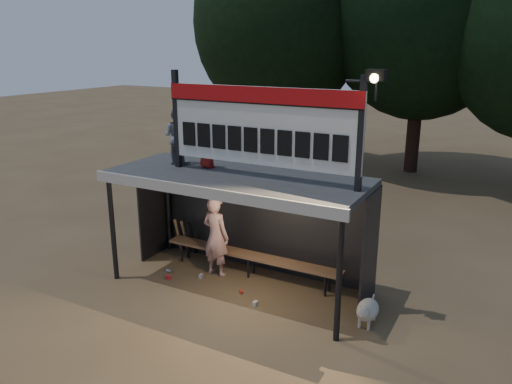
# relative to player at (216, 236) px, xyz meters

# --- Properties ---
(ground) EXTENTS (80.00, 80.00, 0.00)m
(ground) POSITION_rel_player_xyz_m (0.67, -0.25, -0.86)
(ground) COLOR brown
(ground) RESTS_ON ground
(player) EXTENTS (0.67, 0.48, 1.71)m
(player) POSITION_rel_player_xyz_m (0.00, 0.00, 0.00)
(player) COLOR white
(player) RESTS_ON ground
(child_a) EXTENTS (0.62, 0.52, 1.15)m
(child_a) POSITION_rel_player_xyz_m (-0.87, -0.03, 2.04)
(child_a) COLOR slate
(child_a) RESTS_ON dugout_shelter
(child_b) EXTENTS (0.48, 0.40, 0.84)m
(child_b) POSITION_rel_player_xyz_m (-0.13, -0.04, 1.88)
(child_b) COLOR maroon
(child_b) RESTS_ON dugout_shelter
(dugout_shelter) EXTENTS (5.10, 2.08, 2.32)m
(dugout_shelter) POSITION_rel_player_xyz_m (0.67, -0.01, 0.99)
(dugout_shelter) COLOR #37373A
(dugout_shelter) RESTS_ON ground
(scoreboard_assembly) EXTENTS (4.10, 0.27, 1.99)m
(scoreboard_assembly) POSITION_rel_player_xyz_m (1.23, -0.26, 2.47)
(scoreboard_assembly) COLOR black
(scoreboard_assembly) RESTS_ON dugout_shelter
(bench) EXTENTS (4.00, 0.35, 0.48)m
(bench) POSITION_rel_player_xyz_m (0.67, 0.30, -0.42)
(bench) COLOR #875F40
(bench) RESTS_ON ground
(tree_left) EXTENTS (6.46, 6.46, 9.27)m
(tree_left) POSITION_rel_player_xyz_m (-3.33, 9.75, 4.66)
(tree_left) COLOR #322116
(tree_left) RESTS_ON ground
(tree_mid) EXTENTS (7.22, 7.22, 10.36)m
(tree_mid) POSITION_rel_player_xyz_m (1.67, 11.25, 5.31)
(tree_mid) COLOR black
(tree_mid) RESTS_ON ground
(dog) EXTENTS (0.36, 0.81, 0.49)m
(dog) POSITION_rel_player_xyz_m (3.37, -0.46, -0.58)
(dog) COLOR beige
(dog) RESTS_ON ground
(bats) EXTENTS (0.48, 0.33, 0.84)m
(bats) POSITION_rel_player_xyz_m (-1.22, 0.57, -0.43)
(bats) COLOR #977146
(bats) RESTS_ON ground
(litter) EXTENTS (2.40, 0.58, 0.08)m
(litter) POSITION_rel_player_xyz_m (0.07, -0.53, -0.82)
(litter) COLOR red
(litter) RESTS_ON ground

